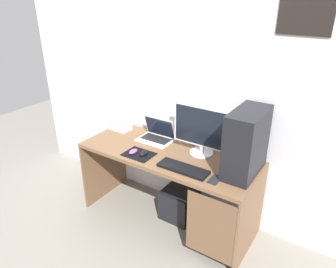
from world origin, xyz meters
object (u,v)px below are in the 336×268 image
(cell_phone, at_px, (215,180))
(pc_tower, at_px, (246,143))
(keyboard, at_px, (183,169))
(monitor, at_px, (202,131))
(laptop, at_px, (157,135))
(projector, at_px, (120,124))
(mouse_right, at_px, (133,151))
(mouse_left, at_px, (144,153))
(subwoofer, at_px, (179,203))

(cell_phone, bearing_deg, pc_tower, 59.30)
(keyboard, bearing_deg, cell_phone, 0.33)
(pc_tower, relative_size, monitor, 0.95)
(laptop, bearing_deg, keyboard, -34.54)
(pc_tower, relative_size, laptop, 1.58)
(laptop, xyz_separation_m, projector, (-0.44, -0.01, 0.02))
(laptop, bearing_deg, projector, -178.77)
(keyboard, bearing_deg, mouse_right, -179.43)
(mouse_left, bearing_deg, laptop, 105.31)
(laptop, xyz_separation_m, keyboard, (0.49, -0.34, -0.03))
(projector, distance_m, mouse_right, 0.55)
(monitor, relative_size, keyboard, 1.28)
(keyboard, bearing_deg, laptop, 145.46)
(pc_tower, bearing_deg, mouse_right, -165.61)
(pc_tower, relative_size, mouse_left, 5.35)
(mouse_left, height_order, mouse_right, same)
(cell_phone, bearing_deg, projector, 164.84)
(projector, distance_m, cell_phone, 1.26)
(laptop, relative_size, mouse_left, 3.37)
(laptop, distance_m, mouse_right, 0.35)
(monitor, xyz_separation_m, cell_phone, (0.28, -0.32, -0.21))
(monitor, bearing_deg, keyboard, -88.47)
(pc_tower, distance_m, keyboard, 0.53)
(mouse_left, relative_size, cell_phone, 0.74)
(keyboard, bearing_deg, projector, 160.61)
(laptop, bearing_deg, mouse_left, -74.69)
(pc_tower, height_order, cell_phone, pc_tower)
(mouse_right, bearing_deg, projector, 142.50)
(keyboard, bearing_deg, subwoofer, 125.01)
(projector, bearing_deg, mouse_right, -37.50)
(laptop, relative_size, subwoofer, 1.08)
(pc_tower, height_order, keyboard, pc_tower)
(monitor, height_order, projector, monitor)
(monitor, xyz_separation_m, mouse_right, (-0.49, -0.33, -0.20))
(monitor, bearing_deg, mouse_left, -142.81)
(laptop, distance_m, projector, 0.44)
(projector, relative_size, mouse_left, 2.08)
(monitor, height_order, mouse_left, monitor)
(monitor, bearing_deg, pc_tower, -12.52)
(cell_phone, bearing_deg, mouse_left, 178.45)
(pc_tower, relative_size, mouse_right, 5.35)
(projector, bearing_deg, monitor, -0.53)
(monitor, relative_size, laptop, 1.66)
(pc_tower, height_order, projector, pc_tower)
(pc_tower, height_order, laptop, pc_tower)
(subwoofer, bearing_deg, projector, 175.62)
(pc_tower, xyz_separation_m, projector, (-1.35, 0.10, -0.19))
(keyboard, xyz_separation_m, mouse_right, (-0.50, -0.01, 0.01))
(pc_tower, xyz_separation_m, subwoofer, (-0.60, 0.04, -0.83))
(mouse_right, bearing_deg, pc_tower, 14.39)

